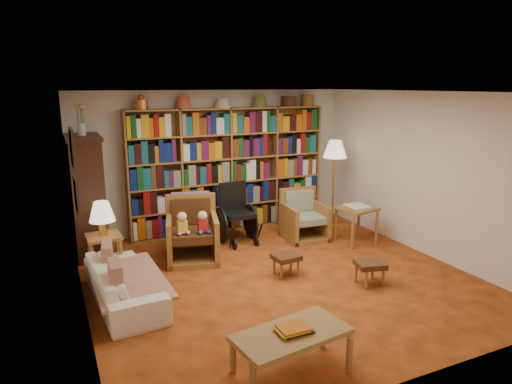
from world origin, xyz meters
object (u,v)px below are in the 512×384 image
armchair_sage (302,219)px  wheelchair (236,215)px  sofa (124,283)px  armchair_leather (190,233)px  coffee_table (292,337)px  side_table_lamp (104,245)px  footstool_a (286,258)px  floor_lamp (335,153)px  side_table_papers (356,213)px  footstool_b (370,266)px

armchair_sage → wheelchair: (-1.10, 0.32, 0.13)m
sofa → armchair_leather: size_ratio=1.73×
wheelchair → coffee_table: 3.72m
side_table_lamp → footstool_a: 2.52m
sofa → armchair_sage: size_ratio=2.00×
floor_lamp → side_table_papers: floor_lamp is taller
side_table_lamp → footstool_a: (2.27, -1.06, -0.20)m
side_table_lamp → side_table_papers: bearing=-5.1°
armchair_sage → footstool_b: (-0.15, -2.04, -0.07)m
sofa → armchair_leather: bearing=-51.4°
side_table_lamp → armchair_sage: armchair_sage is taller
footstool_a → coffee_table: bearing=-117.2°
sofa → side_table_papers: size_ratio=2.61×
wheelchair → armchair_leather: bearing=-153.8°
sofa → side_table_lamp: 0.97m
armchair_leather → coffee_table: bearing=-89.9°
coffee_table → floor_lamp: bearing=51.4°
armchair_sage → wheelchair: bearing=163.5°
floor_lamp → side_table_lamp: bearing=-172.6°
side_table_papers → footstool_a: side_table_papers is taller
footstool_a → sofa: bearing=177.1°
wheelchair → footstool_b: size_ratio=2.28×
sofa → coffee_table: 2.38m
side_table_lamp → footstool_a: size_ratio=1.52×
footstool_a → armchair_leather: bearing=130.4°
sofa → coffee_table: bearing=-154.7°
side_table_papers → sofa: bearing=-171.3°
wheelchair → side_table_papers: bearing=-28.0°
coffee_table → footstool_b: bearing=33.5°
coffee_table → wheelchair: bearing=75.6°
floor_lamp → footstool_a: 2.69m
side_table_papers → footstool_b: size_ratio=1.48×
armchair_sage → side_table_papers: size_ratio=1.31×
armchair_sage → side_table_lamp: bearing=-175.4°
armchair_sage → armchair_leather: bearing=-176.2°
armchair_sage → coffee_table: armchair_sage is taller
side_table_lamp → wheelchair: (2.20, 0.59, 0.01)m
armchair_leather → floor_lamp: (2.84, 0.41, 1.00)m
side_table_papers → footstool_a: (-1.70, -0.70, -0.27)m
armchair_leather → side_table_papers: armchair_leather is taller
side_table_lamp → wheelchair: wheelchair is taller
floor_lamp → footstool_b: (-0.96, -2.31, -1.14)m
side_table_lamp → armchair_sage: (3.30, 0.26, -0.12)m
sofa → armchair_sage: 3.42m
wheelchair → floor_lamp: 2.13m
floor_lamp → coffee_table: floor_lamp is taller
side_table_lamp → side_table_papers: size_ratio=0.90×
armchair_leather → side_table_papers: bearing=-10.1°
wheelchair → side_table_lamp: bearing=-165.0°
armchair_sage → footstool_a: armchair_sage is taller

